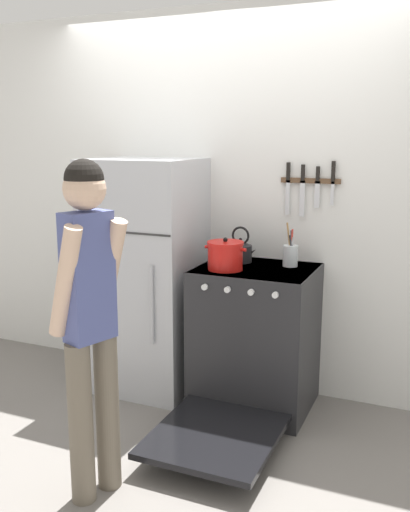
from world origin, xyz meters
The scene contains 9 objects.
ground_plane centered at (0.00, 0.00, 0.00)m, with size 14.00×14.00×0.00m, color slate.
wall_back centered at (0.00, 0.03, 1.27)m, with size 10.00×0.06×2.55m.
refrigerator centered at (-0.49, -0.30, 0.79)m, with size 0.71×0.63×1.57m.
stove_range centered at (0.30, -0.34, 0.45)m, with size 0.72×1.34×0.91m.
dutch_oven_pot centered at (0.14, -0.42, 1.00)m, with size 0.27×0.22×0.20m.
tea_kettle centered at (0.15, -0.18, 0.99)m, with size 0.19×0.15×0.23m.
utensil_jar centered at (0.48, -0.17, 0.99)m, with size 0.09×0.09×0.28m.
person centered at (-0.11, -1.50, 0.92)m, with size 0.33×0.38×1.62m.
wall_knife_strip centered at (0.55, -0.02, 1.44)m, with size 0.38×0.03×0.35m.
Camera 1 is at (1.37, -3.59, 1.72)m, focal length 40.00 mm.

